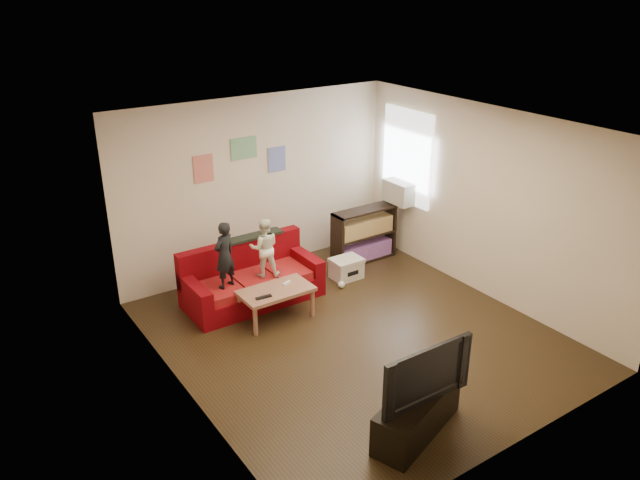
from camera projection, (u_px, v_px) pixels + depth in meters
room_shell at (357, 239)px, 7.49m from camera, size 4.52×5.02×2.72m
sofa at (251, 281)px, 8.81m from camera, size 1.91×0.88×0.84m
child_a at (224, 255)px, 8.22m from camera, size 0.39×0.33×0.93m
child_b at (264, 248)px, 8.55m from camera, size 0.51×0.46×0.85m
coffee_table at (276, 293)px, 8.27m from camera, size 0.97×0.54×0.44m
remote at (264, 297)px, 8.02m from camera, size 0.22×0.07×0.02m
game_controller at (287, 283)px, 8.38m from camera, size 0.15×0.08×0.03m
bookshelf at (364, 237)px, 10.00m from camera, size 1.09×0.33×0.87m
window at (407, 157)px, 9.78m from camera, size 0.04×1.08×1.48m
ac_unit at (399, 192)px, 9.94m from camera, size 0.28×0.55×0.35m
artwork_left at (203, 169)px, 8.79m from camera, size 0.30×0.01×0.40m
artwork_center at (244, 148)px, 9.05m from camera, size 0.42×0.01×0.32m
artwork_right at (277, 159)px, 9.43m from camera, size 0.30×0.01×0.38m
file_box at (346, 268)px, 9.47m from camera, size 0.47×0.35×0.32m
tv_stand at (417, 414)px, 6.25m from camera, size 1.23×0.75×0.44m
television at (420, 370)px, 6.04m from camera, size 1.07×0.15×0.61m
tissue at (341, 285)px, 9.21m from camera, size 0.12×0.12×0.10m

